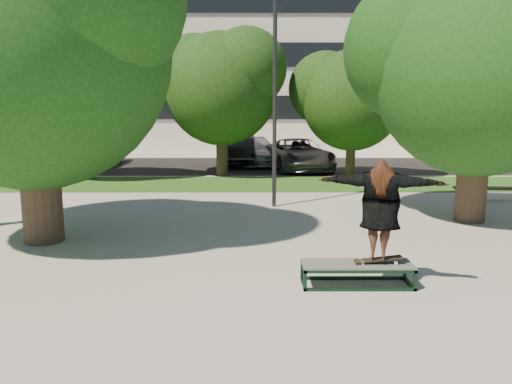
{
  "coord_description": "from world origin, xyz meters",
  "views": [
    {
      "loc": [
        0.42,
        -9.65,
        2.86
      ],
      "look_at": [
        0.45,
        0.6,
        1.16
      ],
      "focal_mm": 35.0,
      "sensor_mm": 36.0,
      "label": 1
    }
  ],
  "objects_px": {
    "tree_left": "(28,33)",
    "car_dark": "(237,149)",
    "car_silver_a": "(101,150)",
    "tree_right": "(476,59)",
    "lamppost": "(275,99)",
    "car_silver_b": "(256,151)",
    "car_grey": "(298,154)",
    "bench": "(499,189)",
    "grind_box": "(357,274)"
  },
  "relations": [
    {
      "from": "tree_left",
      "to": "car_dark",
      "type": "xyz_separation_m",
      "value": [
        3.79,
        15.41,
        -3.59
      ]
    },
    {
      "from": "tree_left",
      "to": "lamppost",
      "type": "bearing_deg",
      "value": 36.42
    },
    {
      "from": "car_grey",
      "to": "car_silver_b",
      "type": "distance_m",
      "value": 3.1
    },
    {
      "from": "tree_left",
      "to": "tree_right",
      "type": "distance_m",
      "value": 10.41
    },
    {
      "from": "car_silver_a",
      "to": "car_dark",
      "type": "relative_size",
      "value": 0.89
    },
    {
      "from": "grind_box",
      "to": "car_silver_a",
      "type": "height_order",
      "value": "car_silver_a"
    },
    {
      "from": "tree_left",
      "to": "car_silver_a",
      "type": "xyz_separation_m",
      "value": [
        -3.33,
        15.31,
        -3.66
      ]
    },
    {
      "from": "car_silver_b",
      "to": "bench",
      "type": "bearing_deg",
      "value": -62.3
    },
    {
      "from": "lamppost",
      "to": "car_grey",
      "type": "height_order",
      "value": "lamppost"
    },
    {
      "from": "grind_box",
      "to": "car_silver_a",
      "type": "bearing_deg",
      "value": 118.11
    },
    {
      "from": "tree_left",
      "to": "car_silver_b",
      "type": "bearing_deg",
      "value": 72.61
    },
    {
      "from": "tree_right",
      "to": "car_grey",
      "type": "bearing_deg",
      "value": 107.33
    },
    {
      "from": "bench",
      "to": "car_dark",
      "type": "xyz_separation_m",
      "value": [
        -8.69,
        10.57,
        0.47
      ]
    },
    {
      "from": "grind_box",
      "to": "car_grey",
      "type": "height_order",
      "value": "car_grey"
    },
    {
      "from": "tree_left",
      "to": "grind_box",
      "type": "distance_m",
      "value": 8.19
    },
    {
      "from": "lamppost",
      "to": "tree_right",
      "type": "bearing_deg",
      "value": -21.28
    },
    {
      "from": "car_grey",
      "to": "car_silver_b",
      "type": "relative_size",
      "value": 1.11
    },
    {
      "from": "lamppost",
      "to": "car_dark",
      "type": "relative_size",
      "value": 1.22
    },
    {
      "from": "car_grey",
      "to": "car_silver_a",
      "type": "bearing_deg",
      "value": 156.23
    },
    {
      "from": "lamppost",
      "to": "car_dark",
      "type": "distance_m",
      "value": 11.83
    },
    {
      "from": "lamppost",
      "to": "car_silver_a",
      "type": "height_order",
      "value": "lamppost"
    },
    {
      "from": "car_dark",
      "to": "car_grey",
      "type": "relative_size",
      "value": 0.94
    },
    {
      "from": "car_dark",
      "to": "car_silver_b",
      "type": "bearing_deg",
      "value": -7.78
    },
    {
      "from": "bench",
      "to": "car_silver_b",
      "type": "bearing_deg",
      "value": 131.05
    },
    {
      "from": "tree_left",
      "to": "tree_right",
      "type": "height_order",
      "value": "tree_left"
    },
    {
      "from": "lamppost",
      "to": "car_silver_b",
      "type": "relative_size",
      "value": 1.27
    },
    {
      "from": "car_dark",
      "to": "car_silver_b",
      "type": "distance_m",
      "value": 1.01
    },
    {
      "from": "car_silver_a",
      "to": "tree_right",
      "type": "bearing_deg",
      "value": -48.13
    },
    {
      "from": "grind_box",
      "to": "car_grey",
      "type": "xyz_separation_m",
      "value": [
        0.4,
        15.83,
        0.56
      ]
    },
    {
      "from": "tree_right",
      "to": "tree_left",
      "type": "bearing_deg",
      "value": -168.97
    },
    {
      "from": "tree_left",
      "to": "car_dark",
      "type": "distance_m",
      "value": 16.27
    },
    {
      "from": "tree_right",
      "to": "car_silver_b",
      "type": "distance_m",
      "value": 14.77
    },
    {
      "from": "car_silver_a",
      "to": "car_dark",
      "type": "distance_m",
      "value": 7.12
    },
    {
      "from": "lamppost",
      "to": "grind_box",
      "type": "bearing_deg",
      "value": -80.82
    },
    {
      "from": "car_dark",
      "to": "car_grey",
      "type": "bearing_deg",
      "value": -41.3
    },
    {
      "from": "tree_left",
      "to": "bench",
      "type": "height_order",
      "value": "tree_left"
    },
    {
      "from": "lamppost",
      "to": "car_silver_b",
      "type": "distance_m",
      "value": 11.67
    },
    {
      "from": "tree_right",
      "to": "car_silver_a",
      "type": "height_order",
      "value": "tree_right"
    },
    {
      "from": "tree_left",
      "to": "car_silver_a",
      "type": "distance_m",
      "value": 16.08
    },
    {
      "from": "bench",
      "to": "car_grey",
      "type": "relative_size",
      "value": 0.52
    },
    {
      "from": "lamppost",
      "to": "car_silver_b",
      "type": "height_order",
      "value": "lamppost"
    },
    {
      "from": "car_silver_a",
      "to": "lamppost",
      "type": "bearing_deg",
      "value": -56.5
    },
    {
      "from": "car_dark",
      "to": "car_silver_b",
      "type": "height_order",
      "value": "car_dark"
    },
    {
      "from": "lamppost",
      "to": "car_dark",
      "type": "xyz_separation_m",
      "value": [
        -1.5,
        11.5,
        -2.32
      ]
    },
    {
      "from": "grind_box",
      "to": "car_dark",
      "type": "bearing_deg",
      "value": 98.08
    },
    {
      "from": "bench",
      "to": "grind_box",
      "type": "bearing_deg",
      "value": -123.5
    },
    {
      "from": "car_dark",
      "to": "tree_right",
      "type": "bearing_deg",
      "value": -66.3
    },
    {
      "from": "tree_right",
      "to": "grind_box",
      "type": "distance_m",
      "value": 7.32
    },
    {
      "from": "tree_right",
      "to": "car_dark",
      "type": "height_order",
      "value": "tree_right"
    },
    {
      "from": "grind_box",
      "to": "car_grey",
      "type": "bearing_deg",
      "value": 88.55
    }
  ]
}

